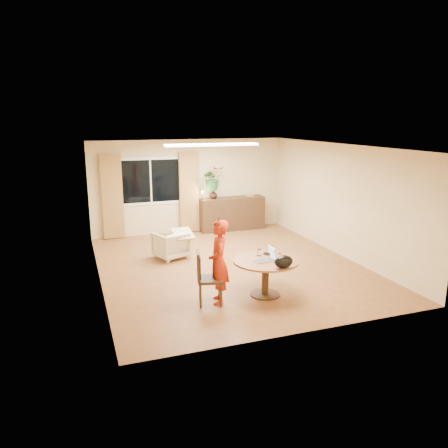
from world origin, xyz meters
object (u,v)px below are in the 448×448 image
Objects in this scene: child at (219,262)px; sideboard at (232,214)px; dining_chair at (210,278)px; armchair at (171,245)px; dining_table at (266,267)px.

child is 5.17m from sideboard.
dining_chair reaches higher than armchair.
sideboard is (2.02, 4.75, -0.27)m from child.
sideboard is (2.26, 2.00, 0.16)m from armchair.
child is (-0.90, -0.01, 0.21)m from dining_table.
child is at bearing -113.07° from sideboard.
dining_table is 1.07m from dining_chair.
dining_table is 4.88m from sideboard.
dining_chair is at bearing 70.61° from armchair.
sideboard reaches higher than dining_table.
armchair is at bearing -138.53° from sideboard.
dining_chair reaches higher than dining_table.
dining_table is 0.80× the size of child.
armchair is 3.03m from sideboard.
sideboard is (2.19, 4.78, -0.01)m from dining_chair.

